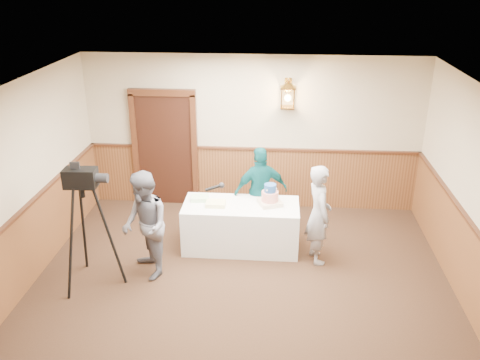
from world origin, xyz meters
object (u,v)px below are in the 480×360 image
object	(u,v)px
sheet_cake_green	(200,198)
interviewer	(145,226)
sheet_cake_yellow	(216,204)
tv_camera_rig	(88,234)
tiered_cake	(270,197)
display_table	(241,226)
baker	(319,214)
assistant_p	(261,192)

from	to	relation	value
sheet_cake_green	interviewer	xyz separation A→B (m)	(-0.62, -1.00, 0.01)
sheet_cake_yellow	interviewer	bearing A→B (deg)	-137.53
sheet_cake_yellow	tv_camera_rig	size ratio (longest dim) A/B	0.17
tiered_cake	display_table	bearing A→B (deg)	-173.94
interviewer	tv_camera_rig	distance (m)	0.78
interviewer	tv_camera_rig	world-z (taller)	tv_camera_rig
interviewer	baker	bearing A→B (deg)	73.43
sheet_cake_green	tv_camera_rig	world-z (taller)	tv_camera_rig
display_table	tiered_cake	distance (m)	0.68
display_table	interviewer	distance (m)	1.62
sheet_cake_yellow	baker	xyz separation A→B (m)	(1.57, -0.23, -0.01)
display_table	interviewer	xyz separation A→B (m)	(-1.29, -0.89, 0.42)
display_table	sheet_cake_yellow	distance (m)	0.56
sheet_cake_green	baker	distance (m)	1.89
tiered_cake	tv_camera_rig	distance (m)	2.74
sheet_cake_green	baker	xyz separation A→B (m)	(1.84, -0.41, -0.01)
assistant_p	tv_camera_rig	xyz separation A→B (m)	(-2.31, -1.63, 0.02)
display_table	tiered_cake	size ratio (longest dim) A/B	4.23
sheet_cake_yellow	baker	world-z (taller)	baker
interviewer	tv_camera_rig	size ratio (longest dim) A/B	0.91
sheet_cake_yellow	tiered_cake	bearing A→B (deg)	7.38
display_table	tv_camera_rig	bearing A→B (deg)	-150.30
sheet_cake_yellow	assistant_p	world-z (taller)	assistant_p
sheet_cake_green	assistant_p	bearing A→B (deg)	20.66
interviewer	baker	world-z (taller)	interviewer
interviewer	display_table	bearing A→B (deg)	94.31
display_table	sheet_cake_yellow	world-z (taller)	sheet_cake_yellow
tv_camera_rig	tiered_cake	bearing A→B (deg)	23.38
sheet_cake_green	assistant_p	world-z (taller)	assistant_p
sheet_cake_yellow	tv_camera_rig	world-z (taller)	tv_camera_rig
tiered_cake	sheet_cake_yellow	distance (m)	0.85
sheet_cake_yellow	assistant_p	size ratio (longest dim) A/B	0.20
display_table	sheet_cake_green	xyz separation A→B (m)	(-0.67, 0.12, 0.41)
tiered_cake	interviewer	bearing A→B (deg)	-151.74
sheet_cake_green	baker	size ratio (longest dim) A/B	0.18
display_table	interviewer	world-z (taller)	interviewer
baker	tv_camera_rig	size ratio (longest dim) A/B	0.89
sheet_cake_green	tiered_cake	bearing A→B (deg)	-3.65
tv_camera_rig	display_table	bearing A→B (deg)	27.14
display_table	baker	xyz separation A→B (m)	(1.18, -0.29, 0.40)
tiered_cake	assistant_p	world-z (taller)	assistant_p
sheet_cake_green	baker	world-z (taller)	baker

